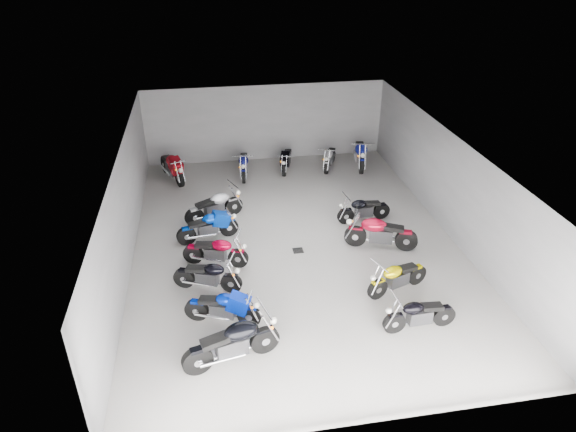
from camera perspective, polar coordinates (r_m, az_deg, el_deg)
name	(u,v)px	position (r m, az deg, el deg)	size (l,w,h in m)	color
ground	(295,242)	(16.32, 0.80, -2.93)	(14.00, 14.00, 0.00)	#9F9C97
wall_back	(266,123)	(21.93, -2.49, 10.29)	(10.00, 0.10, 3.20)	gray
wall_left	(125,210)	(15.52, -17.64, 0.60)	(0.10, 14.00, 3.20)	gray
wall_right	(451,185)	(17.07, 17.61, 3.26)	(0.10, 14.00, 3.20)	gray
ceiling	(296,147)	(14.87, 0.88, 7.66)	(10.00, 14.00, 0.04)	black
drain_grate	(298,250)	(15.90, 1.12, -3.85)	(0.32, 0.32, 0.01)	black
motorcycle_left_a	(233,343)	(11.93, -6.15, -13.84)	(2.27, 0.75, 1.01)	black
motorcycle_left_b	(223,308)	(13.02, -7.19, -10.06)	(1.90, 0.78, 0.87)	black
motorcycle_left_c	(208,275)	(14.18, -8.87, -6.55)	(1.87, 0.77, 0.85)	black
motorcycle_left_d	(216,251)	(15.14, -8.00, -3.90)	(1.91, 0.76, 0.87)	black
motorcycle_left_e	(208,227)	(16.40, -8.84, -1.18)	(1.98, 0.61, 0.88)	black
motorcycle_left_f	(215,206)	(17.52, -8.14, 1.07)	(2.00, 0.95, 0.93)	black
motorcycle_right_a	(419,314)	(13.16, 14.35, -10.52)	(1.89, 0.39, 0.83)	black
motorcycle_right_b	(397,277)	(14.27, 12.03, -6.64)	(1.88, 0.77, 0.86)	black
motorcycle_right_d	(380,233)	(16.02, 10.19, -1.84)	(2.17, 0.88, 0.99)	black
motorcycle_right_e	(363,209)	(17.46, 8.36, 0.75)	(1.89, 0.43, 0.83)	black
motorcycle_back_a	(172,167)	(20.76, -12.75, 5.35)	(0.99, 2.16, 1.00)	black
motorcycle_back_c	(244,164)	(20.70, -4.93, 5.77)	(0.47, 2.08, 0.92)	black
motorcycle_back_d	(287,159)	(21.17, -0.17, 6.32)	(0.69, 1.87, 0.85)	black
motorcycle_back_e	(330,157)	(21.44, 4.66, 6.50)	(0.91, 1.78, 0.83)	black
motorcycle_back_f	(360,153)	(21.71, 8.04, 6.92)	(0.69, 2.33, 1.04)	black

